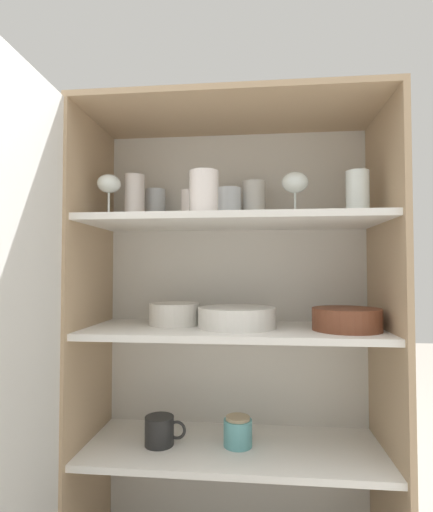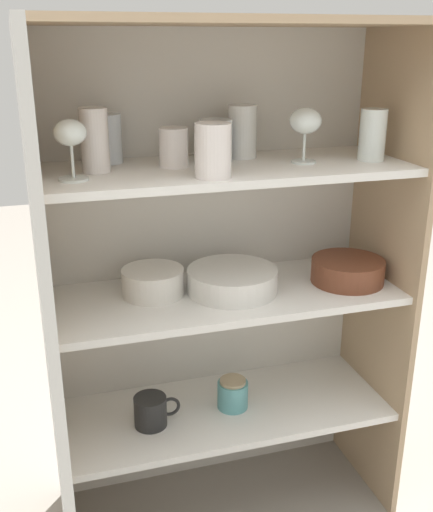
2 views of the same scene
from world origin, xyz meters
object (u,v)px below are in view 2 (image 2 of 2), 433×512
at_px(coffee_mug_primary, 151,411).
at_px(storage_jar, 233,394).
at_px(serving_bowl_small, 153,281).
at_px(plate_stack_white, 232,280).
at_px(mixing_bowl_large, 348,270).

xyz_separation_m(coffee_mug_primary, storage_jar, (0.24, 0.02, -0.00)).
height_order(serving_bowl_small, storage_jar, serving_bowl_small).
bearing_deg(coffee_mug_primary, storage_jar, 4.27).
relative_size(plate_stack_white, coffee_mug_primary, 1.89).
relative_size(mixing_bowl_large, coffee_mug_primary, 1.57).
bearing_deg(storage_jar, plate_stack_white, 123.37).
height_order(plate_stack_white, mixing_bowl_large, mixing_bowl_large).
height_order(mixing_bowl_large, coffee_mug_primary, mixing_bowl_large).
xyz_separation_m(serving_bowl_small, coffee_mug_primary, (-0.03, -0.06, -0.35)).
bearing_deg(mixing_bowl_large, coffee_mug_primary, 179.52).
xyz_separation_m(plate_stack_white, mixing_bowl_large, (0.33, -0.03, 0.00)).
bearing_deg(mixing_bowl_large, storage_jar, 176.01).
bearing_deg(coffee_mug_primary, plate_stack_white, 5.41).
relative_size(serving_bowl_small, coffee_mug_primary, 1.28).
height_order(plate_stack_white, coffee_mug_primary, plate_stack_white).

